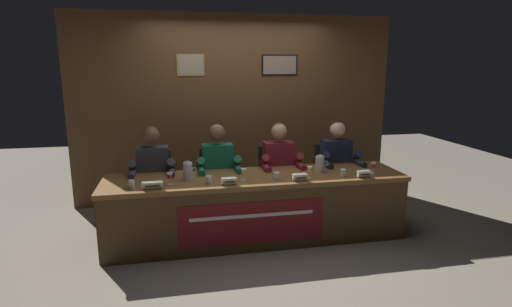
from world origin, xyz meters
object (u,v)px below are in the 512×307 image
object	(u,v)px
juice_glass_far_right	(373,166)
water_cup_center_right	(277,176)
water_cup_far_left	(132,184)
chair_far_right	(331,180)
panelist_center_right	(280,166)
panelist_center_left	(218,169)
nameplate_center_left	(229,181)
juice_glass_center_left	(244,172)
water_cup_center_left	(209,180)
chair_center_right	(276,183)
nameplate_center_right	(300,177)
nameplate_far_left	(152,185)
water_pitcher_right_side	(320,164)
water_cup_far_right	(343,173)
water_pitcher_left_side	(188,171)
chair_center_left	(217,187)
nameplate_far_right	(364,174)
conference_table	(258,198)
juice_glass_center_right	(310,170)
juice_glass_far_left	(170,176)
chair_far_left	(155,190)
panelist_far_right	(338,163)
panelist_far_left	(153,172)

from	to	relation	value
juice_glass_far_right	water_cup_center_right	bearing A→B (deg)	-176.87
water_cup_far_left	chair_far_right	bearing A→B (deg)	18.19
panelist_center_right	water_cup_center_right	world-z (taller)	panelist_center_right
panelist_center_left	nameplate_center_left	size ratio (longest dim) A/B	7.90
juice_glass_center_left	juice_glass_far_right	xyz separation A→B (m)	(1.48, -0.00, 0.00)
water_cup_center_left	juice_glass_far_right	bearing A→B (deg)	2.11
chair_center_right	nameplate_center_right	bearing A→B (deg)	-87.58
nameplate_far_left	water_pitcher_right_side	size ratio (longest dim) A/B	0.94
water_cup_center_right	water_cup_far_right	bearing A→B (deg)	-1.08
nameplate_center_right	water_pitcher_left_side	world-z (taller)	water_pitcher_left_side
juice_glass_center_left	water_cup_center_right	distance (m)	0.35
nameplate_center_left	water_cup_far_right	size ratio (longest dim) A/B	1.85
panelist_center_right	water_cup_far_right	distance (m)	0.82
chair_center_left	water_cup_center_left	size ratio (longest dim) A/B	10.72
water_cup_center_right	panelist_center_left	bearing A→B (deg)	133.01
water_cup_far_left	nameplate_far_right	world-z (taller)	water_cup_far_left
conference_table	water_cup_center_right	bearing A→B (deg)	-29.18
nameplate_far_left	panelist_center_right	bearing A→B (deg)	24.76
juice_glass_center_right	panelist_center_right	bearing A→B (deg)	107.43
nameplate_far_right	water_pitcher_right_side	world-z (taller)	water_pitcher_right_side
water_cup_center_right	water_pitcher_left_side	distance (m)	0.94
juice_glass_far_left	water_pitcher_left_side	size ratio (longest dim) A/B	0.59
conference_table	nameplate_center_right	size ratio (longest dim) A/B	20.32
nameplate_center_left	water_pitcher_left_side	world-z (taller)	water_pitcher_left_side
water_cup_center_right	water_pitcher_right_side	xyz separation A→B (m)	(0.56, 0.22, 0.06)
conference_table	juice_glass_far_right	size ratio (longest dim) A/B	26.58
juice_glass_far_left	chair_center_right	xyz separation A→B (m)	(1.30, 0.73, -0.36)
nameplate_center_left	panelist_center_right	bearing A→B (deg)	43.77
water_cup_center_right	water_pitcher_left_side	size ratio (longest dim) A/B	0.40
panelist_center_right	juice_glass_center_left	bearing A→B (deg)	-135.53
water_cup_far_left	water_cup_center_right	world-z (taller)	same
panelist_center_right	nameplate_far_right	size ratio (longest dim) A/B	8.23
chair_far_left	nameplate_far_right	bearing A→B (deg)	-21.56
water_cup_far_left	nameplate_far_left	bearing A→B (deg)	-21.91
juice_glass_far_left	panelist_center_right	bearing A→B (deg)	22.33
water_cup_far_left	water_pitcher_right_side	size ratio (longest dim) A/B	0.40
juice_glass_far_left	juice_glass_center_right	distance (m)	1.48
nameplate_center_left	panelist_center_right	distance (m)	0.99
panelist_center_right	panelist_far_right	bearing A→B (deg)	0.00
conference_table	chair_far_left	xyz separation A→B (m)	(-1.12, 0.69, -0.05)
juice_glass_center_right	juice_glass_far_right	bearing A→B (deg)	3.19
chair_far_left	nameplate_far_left	size ratio (longest dim) A/B	4.63
nameplate_center_right	chair_far_right	size ratio (longest dim) A/B	0.18
juice_glass_far_right	juice_glass_center_left	bearing A→B (deg)	179.86
chair_far_right	panelist_far_right	size ratio (longest dim) A/B	0.74
nameplate_center_left	water_pitcher_left_side	xyz separation A→B (m)	(-0.40, 0.28, 0.05)
water_cup_far_left	panelist_far_left	bearing A→B (deg)	73.59
nameplate_center_left	water_pitcher_right_side	size ratio (longest dim) A/B	0.75
juice_glass_far_left	panelist_far_left	bearing A→B (deg)	110.35
nameplate_far_left	chair_far_right	distance (m)	2.41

